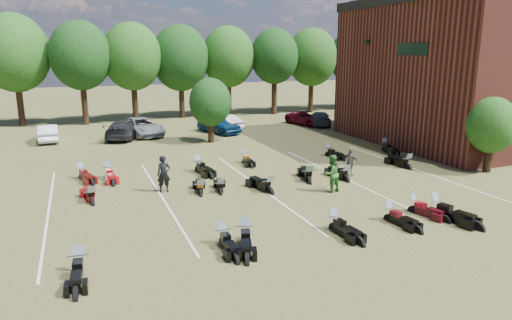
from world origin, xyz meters
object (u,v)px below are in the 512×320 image
car_4 (219,124)px  motorcycle_0 (80,273)px  person_black (164,174)px  person_green (331,174)px  motorcycle_14 (82,178)px  person_grey (350,162)px  motorcycle_3 (334,230)px  motorcycle_7 (92,204)px

car_4 → motorcycle_0: car_4 is taller
car_4 → person_black: (-7.46, -15.19, 0.15)m
car_4 → person_green: size_ratio=2.39×
motorcycle_0 → motorcycle_14: 11.73m
car_4 → person_grey: person_grey is taller
car_4 → motorcycle_3: car_4 is taller
person_green → motorcycle_3: bearing=48.1°
person_grey → motorcycle_0: size_ratio=0.74×
motorcycle_14 → person_black: bearing=-64.5°
motorcycle_3 → person_grey: bearing=48.3°
motorcycle_14 → person_grey: bearing=-36.7°
motorcycle_0 → car_4: bearing=67.4°
person_green → car_4: bearing=-102.0°
car_4 → person_black: person_black is taller
person_green → person_grey: 3.34m
car_4 → motorcycle_14: (-11.27, -11.05, -0.77)m
motorcycle_0 → motorcycle_7: motorcycle_7 is taller
motorcycle_3 → motorcycle_7: (-8.73, 6.82, 0.00)m
person_green → person_grey: size_ratio=1.18×
person_grey → motorcycle_14: person_grey is taller
car_4 → motorcycle_7: 19.28m
person_grey → motorcycle_0: (-14.36, -6.74, -0.80)m
person_black → person_grey: 10.31m
person_grey → motorcycle_7: (-13.73, 0.17, -0.80)m
person_grey → motorcycle_3: size_ratio=0.74×
car_4 → motorcycle_3: (-2.19, -22.69, -0.77)m
car_4 → person_black: bearing=-137.2°
motorcycle_0 → motorcycle_3: same height
person_grey → car_4: bearing=-24.9°
person_grey → motorcycle_3: (-5.00, -6.65, -0.80)m
car_4 → person_grey: bearing=-101.0°
car_4 → motorcycle_0: 25.55m
car_4 → motorcycle_7: car_4 is taller
person_green → motorcycle_3: 5.19m
person_black → motorcycle_0: (-4.09, -7.59, -0.92)m
person_black → motorcycle_0: 8.67m
car_4 → motorcycle_7: bearing=-145.5°
motorcycle_0 → motorcycle_14: motorcycle_14 is taller
car_4 → person_green: bearing=-110.1°
car_4 → person_black: size_ratio=2.45×
person_grey → motorcycle_3: person_grey is taller
person_black → motorcycle_3: size_ratio=0.85×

